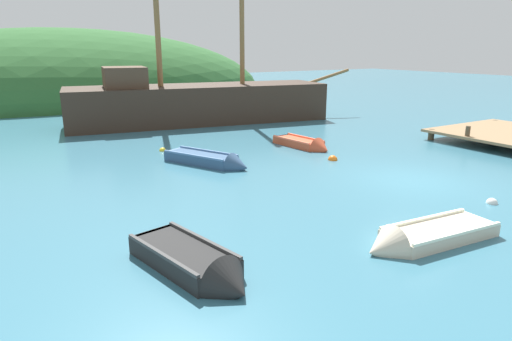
% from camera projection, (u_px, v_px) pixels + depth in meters
% --- Properties ---
extents(ground_plane, '(120.00, 120.00, 0.00)m').
position_uv_depth(ground_plane, '(415.00, 181.00, 14.67)').
color(ground_plane, teal).
extents(shore_hill, '(37.24, 21.18, 11.82)m').
position_uv_depth(shore_hill, '(66.00, 98.00, 38.61)').
color(shore_hill, '#2D602D').
rests_on(shore_hill, ground).
extents(sailing_ship, '(17.62, 6.35, 11.67)m').
position_uv_depth(sailing_ship, '(198.00, 108.00, 26.00)').
color(sailing_ship, '#38281E').
rests_on(sailing_ship, ground).
extents(rowboat_center, '(3.53, 1.34, 1.01)m').
position_uv_depth(rowboat_center, '(421.00, 240.00, 9.94)').
color(rowboat_center, beige).
rests_on(rowboat_center, ground).
extents(rowboat_portside, '(1.67, 3.26, 1.03)m').
position_uv_depth(rowboat_portside, '(197.00, 267.00, 8.61)').
color(rowboat_portside, black).
rests_on(rowboat_portside, ground).
extents(rowboat_near_dock, '(1.30, 3.08, 0.93)m').
position_uv_depth(rowboat_near_dock, '(306.00, 145.00, 19.52)').
color(rowboat_near_dock, '#C64C2D').
rests_on(rowboat_near_dock, ground).
extents(rowboat_outer_right, '(2.42, 3.65, 0.93)m').
position_uv_depth(rowboat_outer_right, '(211.00, 162.00, 16.60)').
color(rowboat_outer_right, '#335175').
rests_on(rowboat_outer_right, ground).
extents(buoy_white, '(0.31, 0.31, 0.31)m').
position_uv_depth(buoy_white, '(492.00, 203.00, 12.54)').
color(buoy_white, white).
rests_on(buoy_white, ground).
extents(buoy_orange, '(0.38, 0.38, 0.38)m').
position_uv_depth(buoy_orange, '(333.00, 160.00, 17.39)').
color(buoy_orange, orange).
rests_on(buoy_orange, ground).
extents(buoy_yellow, '(0.29, 0.29, 0.29)m').
position_uv_depth(buoy_yellow, '(163.00, 151.00, 18.93)').
color(buoy_yellow, yellow).
rests_on(buoy_yellow, ground).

